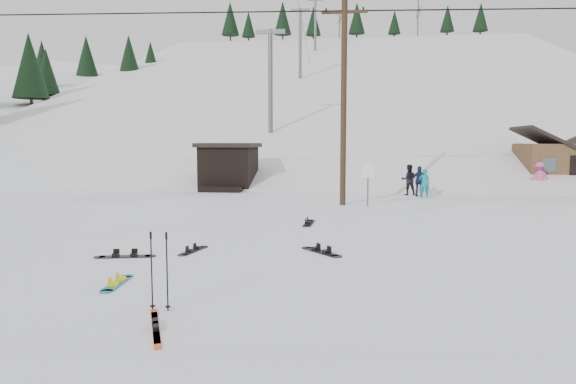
# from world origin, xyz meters

# --- Properties ---
(ground) EXTENTS (200.00, 200.00, 0.00)m
(ground) POSITION_xyz_m (0.00, 0.00, 0.00)
(ground) COLOR white
(ground) RESTS_ON ground
(ski_slope) EXTENTS (60.00, 85.24, 65.97)m
(ski_slope) POSITION_xyz_m (0.00, 55.00, -12.00)
(ski_slope) COLOR white
(ski_slope) RESTS_ON ground
(ridge_left) EXTENTS (47.54, 95.03, 58.38)m
(ridge_left) POSITION_xyz_m (-36.00, 48.00, -11.00)
(ridge_left) COLOR white
(ridge_left) RESTS_ON ground
(treeline_left) EXTENTS (20.00, 64.00, 10.00)m
(treeline_left) POSITION_xyz_m (-34.00, 40.00, 0.00)
(treeline_left) COLOR black
(treeline_left) RESTS_ON ground
(treeline_crest) EXTENTS (50.00, 6.00, 10.00)m
(treeline_crest) POSITION_xyz_m (0.00, 86.00, 0.00)
(treeline_crest) COLOR black
(treeline_crest) RESTS_ON ski_slope
(utility_pole) EXTENTS (2.00, 0.26, 9.00)m
(utility_pole) POSITION_xyz_m (2.00, 14.00, 4.68)
(utility_pole) COLOR #3A2819
(utility_pole) RESTS_ON ground
(trail_sign) EXTENTS (0.50, 0.09, 1.85)m
(trail_sign) POSITION_xyz_m (3.10, 13.58, 1.27)
(trail_sign) COLOR #595B60
(trail_sign) RESTS_ON ground
(lift_hut) EXTENTS (3.40, 4.10, 2.75)m
(lift_hut) POSITION_xyz_m (-5.00, 20.94, 1.36)
(lift_hut) COLOR black
(lift_hut) RESTS_ON ground
(lift_tower_near) EXTENTS (2.20, 0.36, 8.00)m
(lift_tower_near) POSITION_xyz_m (-4.00, 30.00, 7.86)
(lift_tower_near) COLOR #595B60
(lift_tower_near) RESTS_ON ski_slope
(lift_tower_mid) EXTENTS (2.20, 0.36, 8.00)m
(lift_tower_mid) POSITION_xyz_m (-4.00, 50.00, 14.36)
(lift_tower_mid) COLOR #595B60
(lift_tower_mid) RESTS_ON ski_slope
(lift_tower_far) EXTENTS (2.20, 0.36, 8.00)m
(lift_tower_far) POSITION_xyz_m (-4.00, 70.00, 20.86)
(lift_tower_far) COLOR #595B60
(lift_tower_far) RESTS_ON ski_slope
(cabin) EXTENTS (5.39, 4.40, 3.77)m
(cabin) POSITION_xyz_m (15.00, 24.00, 1.48)
(cabin) COLOR brown
(cabin) RESTS_ON ground
(hero_snowboard) EXTENTS (0.35, 1.34, 0.09)m
(hero_snowboard) POSITION_xyz_m (-2.03, 0.45, 0.02)
(hero_snowboard) COLOR #176E96
(hero_snowboard) RESTS_ON ground
(hero_skis) EXTENTS (0.79, 1.60, 0.09)m
(hero_skis) POSITION_xyz_m (-0.33, -1.75, 0.03)
(hero_skis) COLOR red
(hero_skis) RESTS_ON ground
(ski_poles) EXTENTS (0.36, 0.10, 1.32)m
(ski_poles) POSITION_xyz_m (-0.58, -0.95, 0.68)
(ski_poles) COLOR black
(ski_poles) RESTS_ON ground
(board_scatter_a) EXTENTS (1.45, 0.56, 0.10)m
(board_scatter_a) POSITION_xyz_m (-2.95, 2.73, 0.03)
(board_scatter_a) COLOR black
(board_scatter_a) RESTS_ON ground
(board_scatter_b) EXTENTS (0.47, 1.29, 0.09)m
(board_scatter_b) POSITION_xyz_m (-1.51, 3.62, 0.02)
(board_scatter_b) COLOR black
(board_scatter_b) RESTS_ON ground
(board_scatter_d) EXTENTS (1.10, 1.18, 0.10)m
(board_scatter_d) POSITION_xyz_m (1.77, 3.91, 0.03)
(board_scatter_d) COLOR black
(board_scatter_d) RESTS_ON ground
(board_scatter_f) EXTENTS (0.34, 1.54, 0.11)m
(board_scatter_f) POSITION_xyz_m (1.02, 8.47, 0.03)
(board_scatter_f) COLOR black
(board_scatter_f) RESTS_ON ground
(skier_teal) EXTENTS (0.56, 0.40, 1.46)m
(skier_teal) POSITION_xyz_m (6.00, 17.60, 0.73)
(skier_teal) COLOR #0D808B
(skier_teal) RESTS_ON ground
(skier_dark) EXTENTS (0.83, 0.67, 1.62)m
(skier_dark) POSITION_xyz_m (5.32, 18.70, 0.81)
(skier_dark) COLOR black
(skier_dark) RESTS_ON ground
(skier_pink) EXTENTS (1.10, 0.65, 1.69)m
(skier_pink) POSITION_xyz_m (12.72, 21.28, 0.84)
(skier_pink) COLOR #D84C8E
(skier_pink) RESTS_ON ground
(skier_navy) EXTENTS (0.97, 0.54, 1.57)m
(skier_navy) POSITION_xyz_m (5.81, 18.06, 0.79)
(skier_navy) COLOR #19203F
(skier_navy) RESTS_ON ground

